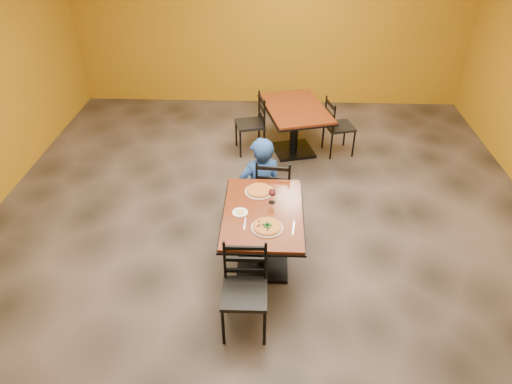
{
  "coord_description": "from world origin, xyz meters",
  "views": [
    {
      "loc": [
        0.08,
        -4.18,
        3.54
      ],
      "look_at": [
        -0.08,
        -0.3,
        0.85
      ],
      "focal_mm": 31.86,
      "sensor_mm": 36.0,
      "label": 1
    }
  ],
  "objects_px": {
    "chair_main_near": "(244,294)",
    "pizza_main": "(267,226)",
    "plate_far": "(259,191)",
    "diner": "(260,177)",
    "chair_second_right": "(340,127)",
    "wine_glass": "(272,195)",
    "chair_second_left": "(250,124)",
    "chair_main_far": "(274,188)",
    "pizza_far": "(259,190)",
    "side_plate": "(240,212)",
    "table_second": "(295,119)",
    "table_main": "(263,226)",
    "plate_main": "(267,228)"
  },
  "relations": [
    {
      "from": "chair_main_far",
      "to": "wine_glass",
      "type": "height_order",
      "value": "wine_glass"
    },
    {
      "from": "pizza_far",
      "to": "wine_glass",
      "type": "xyz_separation_m",
      "value": [
        0.14,
        -0.19,
        0.07
      ]
    },
    {
      "from": "chair_main_near",
      "to": "plate_far",
      "type": "relative_size",
      "value": 2.94
    },
    {
      "from": "plate_far",
      "to": "pizza_far",
      "type": "bearing_deg",
      "value": 0.0
    },
    {
      "from": "table_main",
      "to": "plate_far",
      "type": "distance_m",
      "value": 0.4
    },
    {
      "from": "plate_far",
      "to": "diner",
      "type": "bearing_deg",
      "value": 90.77
    },
    {
      "from": "table_main",
      "to": "table_second",
      "type": "distance_m",
      "value": 2.61
    },
    {
      "from": "chair_second_left",
      "to": "chair_second_right",
      "type": "xyz_separation_m",
      "value": [
        1.36,
        0.0,
        -0.01
      ]
    },
    {
      "from": "chair_main_near",
      "to": "pizza_main",
      "type": "height_order",
      "value": "chair_main_near"
    },
    {
      "from": "table_main",
      "to": "plate_main",
      "type": "xyz_separation_m",
      "value": [
        0.05,
        -0.26,
        0.2
      ]
    },
    {
      "from": "table_second",
      "to": "chair_second_right",
      "type": "distance_m",
      "value": 0.69
    },
    {
      "from": "chair_second_right",
      "to": "wine_glass",
      "type": "height_order",
      "value": "wine_glass"
    },
    {
      "from": "chair_second_left",
      "to": "plate_far",
      "type": "bearing_deg",
      "value": -8.81
    },
    {
      "from": "chair_main_far",
      "to": "chair_second_right",
      "type": "bearing_deg",
      "value": -115.47
    },
    {
      "from": "pizza_far",
      "to": "wine_glass",
      "type": "bearing_deg",
      "value": -53.64
    },
    {
      "from": "chair_second_right",
      "to": "pizza_far",
      "type": "relative_size",
      "value": 3.14
    },
    {
      "from": "plate_far",
      "to": "chair_second_right",
      "type": "bearing_deg",
      "value": 62.92
    },
    {
      "from": "chair_second_left",
      "to": "diner",
      "type": "xyz_separation_m",
      "value": [
        0.21,
        -1.61,
        0.08
      ]
    },
    {
      "from": "chair_main_near",
      "to": "plate_main",
      "type": "xyz_separation_m",
      "value": [
        0.19,
        0.59,
        0.3
      ]
    },
    {
      "from": "table_second",
      "to": "plate_far",
      "type": "height_order",
      "value": "plate_far"
    },
    {
      "from": "table_second",
      "to": "chair_main_near",
      "type": "bearing_deg",
      "value": -99.09
    },
    {
      "from": "chair_main_far",
      "to": "plate_main",
      "type": "height_order",
      "value": "chair_main_far"
    },
    {
      "from": "chair_main_far",
      "to": "pizza_far",
      "type": "distance_m",
      "value": 0.62
    },
    {
      "from": "side_plate",
      "to": "wine_glass",
      "type": "bearing_deg",
      "value": 31.1
    },
    {
      "from": "pizza_main",
      "to": "wine_glass",
      "type": "bearing_deg",
      "value": 84.39
    },
    {
      "from": "chair_second_left",
      "to": "wine_glass",
      "type": "distance_m",
      "value": 2.48
    },
    {
      "from": "table_main",
      "to": "chair_main_far",
      "type": "relative_size",
      "value": 1.34
    },
    {
      "from": "chair_second_right",
      "to": "side_plate",
      "type": "xyz_separation_m",
      "value": [
        -1.32,
        -2.61,
        0.31
      ]
    },
    {
      "from": "chair_second_right",
      "to": "wine_glass",
      "type": "xyz_separation_m",
      "value": [
        -1.0,
        -2.42,
        0.4
      ]
    },
    {
      "from": "diner",
      "to": "pizza_main",
      "type": "bearing_deg",
      "value": 75.43
    },
    {
      "from": "chair_second_right",
      "to": "diner",
      "type": "height_order",
      "value": "diner"
    },
    {
      "from": "pizza_far",
      "to": "chair_main_near",
      "type": "bearing_deg",
      "value": -94.28
    },
    {
      "from": "chair_main_far",
      "to": "plate_main",
      "type": "relative_size",
      "value": 2.96
    },
    {
      "from": "chair_main_near",
      "to": "pizza_main",
      "type": "bearing_deg",
      "value": 71.54
    },
    {
      "from": "side_plate",
      "to": "plate_far",
      "type": "bearing_deg",
      "value": 64.74
    },
    {
      "from": "plate_main",
      "to": "pizza_main",
      "type": "relative_size",
      "value": 1.09
    },
    {
      "from": "pizza_far",
      "to": "side_plate",
      "type": "bearing_deg",
      "value": -115.26
    },
    {
      "from": "diner",
      "to": "side_plate",
      "type": "distance_m",
      "value": 1.04
    },
    {
      "from": "chair_second_left",
      "to": "diner",
      "type": "bearing_deg",
      "value": -6.92
    },
    {
      "from": "table_second",
      "to": "plate_main",
      "type": "relative_size",
      "value": 4.74
    },
    {
      "from": "diner",
      "to": "pizza_far",
      "type": "xyz_separation_m",
      "value": [
        0.01,
        -0.62,
        0.24
      ]
    },
    {
      "from": "chair_main_far",
      "to": "pizza_far",
      "type": "xyz_separation_m",
      "value": [
        -0.16,
        -0.51,
        0.31
      ]
    },
    {
      "from": "table_second",
      "to": "wine_glass",
      "type": "distance_m",
      "value": 2.46
    },
    {
      "from": "chair_main_near",
      "to": "pizza_far",
      "type": "relative_size",
      "value": 3.25
    },
    {
      "from": "chair_main_far",
      "to": "plate_far",
      "type": "distance_m",
      "value": 0.61
    },
    {
      "from": "diner",
      "to": "chair_second_right",
      "type": "bearing_deg",
      "value": -145.04
    },
    {
      "from": "pizza_main",
      "to": "chair_second_left",
      "type": "bearing_deg",
      "value": 96.43
    },
    {
      "from": "table_main",
      "to": "chair_main_far",
      "type": "distance_m",
      "value": 0.87
    },
    {
      "from": "chair_second_left",
      "to": "wine_glass",
      "type": "bearing_deg",
      "value": -5.99
    },
    {
      "from": "side_plate",
      "to": "table_second",
      "type": "bearing_deg",
      "value": 76.25
    }
  ]
}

